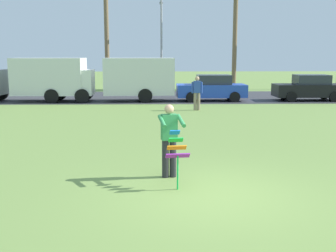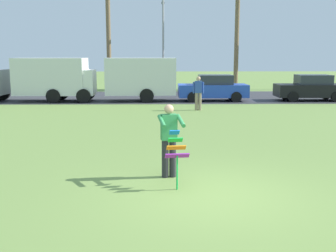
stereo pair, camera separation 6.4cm
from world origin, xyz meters
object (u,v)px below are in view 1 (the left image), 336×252
parked_truck_grey_van (36,78)px  parked_truck_white_box (126,78)px  person_kite_flyer (169,138)px  parked_car_black (309,88)px  kite_held (177,150)px  person_walker_near (197,92)px  parked_car_blue (212,88)px  streetlight_pole (161,39)px

parked_truck_grey_van → parked_truck_white_box: 5.43m
person_kite_flyer → parked_truck_white_box: (-2.17, 15.89, 0.46)m
person_kite_flyer → parked_car_black: size_ratio=0.41×
parked_truck_grey_van → parked_truck_white_box: same height
kite_held → parked_truck_white_box: parked_truck_white_box is taller
person_kite_flyer → parked_truck_white_box: bearing=97.8°
parked_truck_white_box → parked_car_black: (11.30, 0.00, -0.64)m
parked_truck_grey_van → person_walker_near: bearing=-24.0°
person_walker_near → parked_truck_grey_van: bearing=156.0°
parked_truck_grey_van → parked_car_black: bearing=-0.0°
person_kite_flyer → parked_car_blue: size_ratio=0.41×
kite_held → person_walker_near: size_ratio=0.70×
parked_truck_white_box → person_walker_near: (3.95, -4.18, -0.48)m
kite_held → person_walker_near: (1.64, 12.45, 0.10)m
kite_held → parked_car_blue: (2.95, 16.64, -0.06)m
parked_truck_white_box → parked_car_blue: 5.30m
person_kite_flyer → parked_car_black: bearing=60.1°
kite_held → parked_truck_grey_van: (-7.74, 16.64, 0.58)m
parked_car_black → parked_truck_white_box: bearing=-180.0°
parked_truck_grey_van → parked_car_blue: 10.71m
parked_car_blue → parked_car_black: bearing=-0.0°
parked_car_black → streetlight_pole: (-9.03, 7.67, 3.22)m
person_walker_near → streetlight_pole: bearing=98.1°
kite_held → person_walker_near: 12.56m
person_kite_flyer → parked_car_black: 18.33m
parked_car_blue → parked_car_black: size_ratio=1.00×
streetlight_pole → parked_car_blue: bearing=-68.7°
parked_truck_white_box → streetlight_pole: (2.27, 7.67, 2.59)m
streetlight_pole → person_walker_near: (1.68, -11.85, -3.06)m
parked_car_black → person_walker_near: (-7.35, -4.18, 0.16)m
kite_held → streetlight_pole: 24.51m
person_kite_flyer → parked_truck_grey_van: bearing=115.6°
parked_car_black → person_walker_near: size_ratio=2.44×
kite_held → parked_car_blue: 16.90m
person_kite_flyer → streetlight_pole: streetlight_pole is taller
kite_held → streetlight_pole: bearing=90.1°
parked_car_blue → person_walker_near: 4.39m
person_kite_flyer → streetlight_pole: size_ratio=0.25×
parked_truck_grey_van → parked_car_blue: parked_truck_grey_van is taller
parked_truck_grey_van → parked_truck_white_box: (5.43, -0.00, 0.00)m
parked_truck_grey_van → parked_car_black: 16.74m
parked_truck_white_box → person_walker_near: bearing=-46.6°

